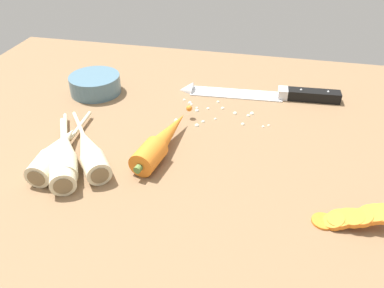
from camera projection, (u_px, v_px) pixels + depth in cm
name	position (u px, v px, depth cm)	size (l,w,h in cm)	color
ground_plane	(194.00, 154.00, 71.26)	(120.00, 90.00, 4.00)	brown
chefs_knife	(256.00, 93.00, 85.33)	(34.84, 5.52, 4.18)	silver
whole_carrot	(162.00, 140.00, 67.52)	(7.01, 21.67, 4.20)	orange
parsnip_front	(56.00, 152.00, 64.94)	(4.75, 21.80, 4.00)	beige
parsnip_mid_left	(89.00, 151.00, 65.16)	(15.31, 19.01, 4.00)	beige
parsnip_mid_right	(62.00, 159.00, 63.23)	(12.35, 19.90, 4.00)	beige
parsnip_back	(65.00, 152.00, 64.89)	(11.83, 19.62, 4.00)	beige
carrot_slice_stack	(355.00, 217.00, 53.38)	(10.74, 4.24, 3.71)	orange
prep_bowl	(95.00, 84.00, 85.84)	(11.00, 11.00, 4.00)	slate
mince_crumbs	(215.00, 112.00, 78.98)	(18.90, 11.02, 0.89)	silver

